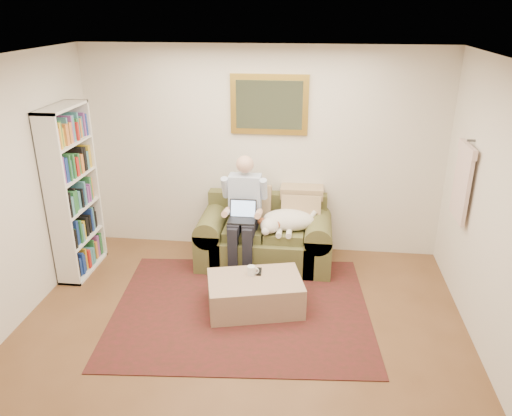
% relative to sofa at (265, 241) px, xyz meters
% --- Properties ---
extents(room_shell, '(4.51, 5.00, 2.61)m').
position_rel_sofa_xyz_m(room_shell, '(-0.09, -1.70, 1.02)').
color(room_shell, brown).
rests_on(room_shell, ground).
extents(rug, '(2.86, 2.37, 0.01)m').
position_rel_sofa_xyz_m(rug, '(-0.14, -1.08, -0.28)').
color(rug, '#331F14').
rests_on(rug, room_shell).
extents(sofa, '(1.63, 0.83, 0.98)m').
position_rel_sofa_xyz_m(sofa, '(0.00, 0.00, 0.00)').
color(sofa, brown).
rests_on(sofa, room_shell).
extents(seated_man, '(0.54, 0.77, 1.37)m').
position_rel_sofa_xyz_m(seated_man, '(-0.24, -0.15, 0.40)').
color(seated_man, '#8CA5D8').
rests_on(seated_man, sofa).
extents(laptop, '(0.32, 0.25, 0.23)m').
position_rel_sofa_xyz_m(laptop, '(-0.24, -0.21, 0.44)').
color(laptop, black).
rests_on(laptop, seated_man).
extents(sleeping_dog, '(0.67, 0.42, 0.25)m').
position_rel_sofa_xyz_m(sleeping_dog, '(0.29, -0.08, 0.34)').
color(sleeping_dog, white).
rests_on(sleeping_dog, sofa).
extents(ottoman, '(1.10, 0.84, 0.35)m').
position_rel_sofa_xyz_m(ottoman, '(0.01, -1.05, -0.10)').
color(ottoman, tan).
rests_on(ottoman, room_shell).
extents(coffee_mug, '(0.08, 0.08, 0.10)m').
position_rel_sofa_xyz_m(coffee_mug, '(-0.04, -0.96, 0.12)').
color(coffee_mug, white).
rests_on(coffee_mug, ottoman).
extents(tv_remote, '(0.06, 0.15, 0.02)m').
position_rel_sofa_xyz_m(tv_remote, '(0.03, -0.90, 0.08)').
color(tv_remote, black).
rests_on(tv_remote, ottoman).
extents(bookshelf, '(0.28, 0.80, 2.00)m').
position_rel_sofa_xyz_m(bookshelf, '(-2.19, -0.45, 0.72)').
color(bookshelf, white).
rests_on(bookshelf, room_shell).
extents(wall_mirror, '(0.94, 0.04, 0.72)m').
position_rel_sofa_xyz_m(wall_mirror, '(0.00, 0.42, 1.62)').
color(wall_mirror, gold).
rests_on(wall_mirror, room_shell).
extents(hanging_shirt, '(0.06, 0.52, 0.90)m').
position_rel_sofa_xyz_m(hanging_shirt, '(2.10, -0.45, 1.07)').
color(hanging_shirt, beige).
rests_on(hanging_shirt, room_shell).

